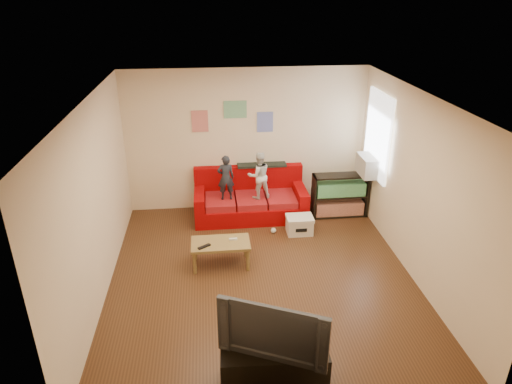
{
  "coord_description": "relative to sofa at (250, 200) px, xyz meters",
  "views": [
    {
      "loc": [
        -0.7,
        -5.69,
        4.02
      ],
      "look_at": [
        0.0,
        0.8,
        1.05
      ],
      "focal_mm": 32.0,
      "sensor_mm": 36.0,
      "label": 1
    }
  ],
  "objects": [
    {
      "name": "artwork_left",
      "position": [
        -0.87,
        0.41,
        1.44
      ],
      "size": [
        0.3,
        0.01,
        0.4
      ],
      "primitive_type": "cube",
      "color": "#D87266",
      "rests_on": "room_shell"
    },
    {
      "name": "game_controller",
      "position": [
        -0.42,
        -1.61,
        0.11
      ],
      "size": [
        0.13,
        0.05,
        0.03
      ],
      "primitive_type": "cube",
      "rotation": [
        0.0,
        0.0,
        0.07
      ],
      "color": "silver",
      "rests_on": "coffee_table"
    },
    {
      "name": "child_a",
      "position": [
        -0.45,
        -0.17,
        0.55
      ],
      "size": [
        0.32,
        0.21,
        0.84
      ],
      "primitive_type": "imported",
      "rotation": [
        0.0,
        0.0,
        3.18
      ],
      "color": "#20222A",
      "rests_on": "sofa"
    },
    {
      "name": "coffee_table",
      "position": [
        -0.62,
        -1.66,
        0.04
      ],
      "size": [
        0.9,
        0.5,
        0.41
      ],
      "color": "olive",
      "rests_on": "ground"
    },
    {
      "name": "window",
      "position": [
        2.2,
        -0.42,
        1.33
      ],
      "size": [
        0.04,
        1.08,
        1.48
      ],
      "primitive_type": "cube",
      "color": "white",
      "rests_on": "room_shell"
    },
    {
      "name": "artwork_center",
      "position": [
        -0.22,
        0.41,
        1.64
      ],
      "size": [
        0.42,
        0.01,
        0.32
      ],
      "primitive_type": "cube",
      "color": "#72B27F",
      "rests_on": "room_shell"
    },
    {
      "name": "child_b",
      "position": [
        0.15,
        -0.17,
        0.57
      ],
      "size": [
        0.48,
        0.41,
        0.88
      ],
      "primitive_type": "imported",
      "rotation": [
        0.0,
        0.0,
        3.34
      ],
      "color": "silver",
      "rests_on": "sofa"
    },
    {
      "name": "room_shell",
      "position": [
        -0.02,
        -2.07,
        1.04
      ],
      "size": [
        4.52,
        5.02,
        2.72
      ],
      "color": "#4C2D17",
      "rests_on": "ground"
    },
    {
      "name": "tv_stand",
      "position": [
        -0.12,
        -4.06,
        -0.09
      ],
      "size": [
        1.18,
        0.44,
        0.44
      ],
      "primitive_type": "cube",
      "rotation": [
        0.0,
        0.0,
        -0.05
      ],
      "color": "black",
      "rests_on": "ground"
    },
    {
      "name": "file_box",
      "position": [
        0.8,
        -0.8,
        -0.14
      ],
      "size": [
        0.46,
        0.35,
        0.32
      ],
      "color": "white",
      "rests_on": "ground"
    },
    {
      "name": "remote",
      "position": [
        -0.87,
        -1.78,
        0.11
      ],
      "size": [
        0.2,
        0.16,
        0.02
      ],
      "primitive_type": "cube",
      "rotation": [
        0.0,
        0.0,
        0.59
      ],
      "color": "black",
      "rests_on": "coffee_table"
    },
    {
      "name": "ac_unit",
      "position": [
        2.08,
        -0.42,
        0.77
      ],
      "size": [
        0.28,
        0.55,
        0.35
      ],
      "primitive_type": "cube",
      "color": "#B7B2A3",
      "rests_on": "window"
    },
    {
      "name": "bookshelf",
      "position": [
        1.68,
        -0.2,
        0.06
      ],
      "size": [
        1.04,
        0.31,
        0.83
      ],
      "color": "black",
      "rests_on": "ground"
    },
    {
      "name": "tissue",
      "position": [
        0.34,
        -0.76,
        -0.26
      ],
      "size": [
        0.1,
        0.1,
        0.1
      ],
      "primitive_type": "sphere",
      "rotation": [
        0.0,
        0.0,
        0.05
      ],
      "color": "beige",
      "rests_on": "ground"
    },
    {
      "name": "artwork_right",
      "position": [
        0.33,
        0.41,
        1.39
      ],
      "size": [
        0.3,
        0.01,
        0.38
      ],
      "primitive_type": "cube",
      "color": "#727FCC",
      "rests_on": "room_shell"
    },
    {
      "name": "sofa",
      "position": [
        0.0,
        0.0,
        0.0
      ],
      "size": [
        2.07,
        0.95,
        0.91
      ],
      "color": "#950303",
      "rests_on": "ground"
    },
    {
      "name": "television",
      "position": [
        -0.12,
        -4.06,
        0.47
      ],
      "size": [
        1.14,
        0.63,
        0.68
      ],
      "primitive_type": "imported",
      "rotation": [
        0.0,
        0.0,
        -0.43
      ],
      "color": "black",
      "rests_on": "tv_stand"
    }
  ]
}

